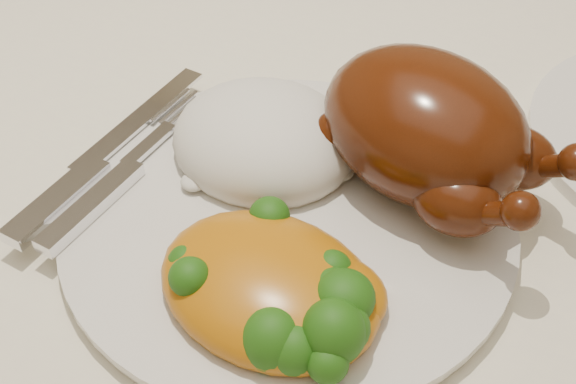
% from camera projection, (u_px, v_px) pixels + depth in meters
% --- Properties ---
extents(dining_table, '(1.60, 0.90, 0.76)m').
position_uv_depth(dining_table, '(254.00, 202.00, 0.68)').
color(dining_table, brown).
rests_on(dining_table, floor).
extents(tablecloth, '(1.73, 1.03, 0.18)m').
position_uv_depth(tablecloth, '(251.00, 135.00, 0.63)').
color(tablecloth, beige).
rests_on(tablecloth, dining_table).
extents(dinner_plate, '(0.30, 0.30, 0.01)m').
position_uv_depth(dinner_plate, '(288.00, 222.00, 0.51)').
color(dinner_plate, silver).
rests_on(dinner_plate, tablecloth).
extents(roast_chicken, '(0.19, 0.15, 0.09)m').
position_uv_depth(roast_chicken, '(429.00, 130.00, 0.50)').
color(roast_chicken, '#4F1A08').
rests_on(roast_chicken, dinner_plate).
extents(rice_mound, '(0.13, 0.12, 0.07)m').
position_uv_depth(rice_mound, '(264.00, 141.00, 0.54)').
color(rice_mound, white).
rests_on(rice_mound, dinner_plate).
extents(mac_and_cheese, '(0.15, 0.12, 0.05)m').
position_uv_depth(mac_and_cheese, '(283.00, 294.00, 0.44)').
color(mac_and_cheese, '#C56E0C').
rests_on(mac_and_cheese, dinner_plate).
extents(cutlery, '(0.05, 0.20, 0.01)m').
position_uv_depth(cutlery, '(100.00, 175.00, 0.52)').
color(cutlery, silver).
rests_on(cutlery, dinner_plate).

